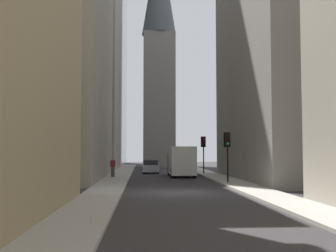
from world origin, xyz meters
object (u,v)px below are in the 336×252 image
Objects in this scene: delivery_truck at (181,161)px; sedan_silver at (151,167)px; traffic_light_far_junction at (204,146)px; discarded_bottle at (91,220)px; traffic_light_midblock at (228,145)px; pedestrian at (113,166)px.

delivery_truck reaches higher than sedan_silver.
traffic_light_far_junction reaches higher than discarded_bottle.
traffic_light_midblock is 0.97× the size of traffic_light_far_junction.
traffic_light_far_junction is 29.88m from discarded_bottle.
delivery_truck is at bearing 15.78° from traffic_light_midblock.
traffic_light_far_junction is (-3.76, -5.39, 2.26)m from sedan_silver.
traffic_light_far_junction is at bearing -59.91° from pedestrian.
pedestrian reaches higher than sedan_silver.
delivery_truck is 1.70× the size of traffic_light_far_junction.
discarded_bottle is (-25.99, 5.31, -1.21)m from delivery_truck.
sedan_silver is at bearing 23.41° from delivery_truck.
traffic_light_midblock is 11.35m from pedestrian.
sedan_silver is at bearing 19.01° from traffic_light_midblock.
discarded_bottle is (-23.52, -1.03, -0.84)m from pedestrian.
sedan_silver is 1.17× the size of traffic_light_midblock.
traffic_light_far_junction is at bearing -15.38° from discarded_bottle.
traffic_light_far_junction reaches higher than delivery_truck.
discarded_bottle is at bearing -177.49° from pedestrian.
sedan_silver is at bearing -4.41° from discarded_bottle.
pedestrian is (6.77, 8.94, -1.76)m from traffic_light_midblock.
sedan_silver is 6.95m from traffic_light_far_junction.
sedan_silver is 9.61m from pedestrian.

